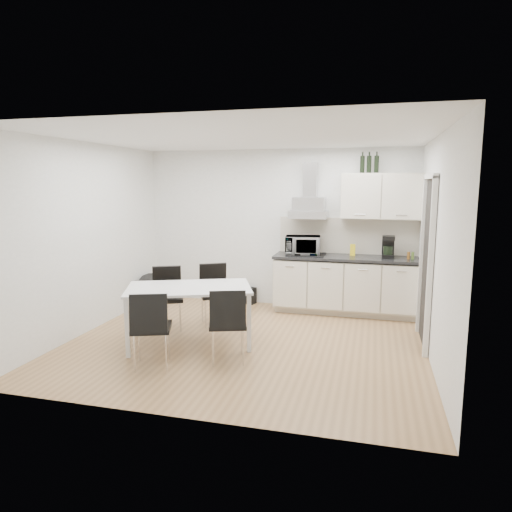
{
  "coord_description": "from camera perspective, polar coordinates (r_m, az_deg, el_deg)",
  "views": [
    {
      "loc": [
        1.56,
        -5.46,
        2.04
      ],
      "look_at": [
        0.07,
        0.27,
        1.1
      ],
      "focal_mm": 32.0,
      "sensor_mm": 36.0,
      "label": 1
    }
  ],
  "objects": [
    {
      "name": "ground",
      "position": [
        6.03,
        -1.33,
        -10.75
      ],
      "size": [
        4.5,
        4.5,
        0.0
      ],
      "primitive_type": "plane",
      "color": "#AA8152",
      "rests_on": "ground"
    },
    {
      "name": "wall_back",
      "position": [
        7.66,
        2.74,
        3.47
      ],
      "size": [
        4.5,
        0.1,
        2.6
      ],
      "primitive_type": "cube",
      "color": "white",
      "rests_on": "ground"
    },
    {
      "name": "wall_front",
      "position": [
        3.87,
        -9.54,
        -2.17
      ],
      "size": [
        4.5,
        0.1,
        2.6
      ],
      "primitive_type": "cube",
      "color": "white",
      "rests_on": "ground"
    },
    {
      "name": "wall_left",
      "position": [
        6.7,
        -20.24,
        2.12
      ],
      "size": [
        0.1,
        4.0,
        2.6
      ],
      "primitive_type": "cube",
      "color": "white",
      "rests_on": "ground"
    },
    {
      "name": "wall_right",
      "position": [
        5.55,
        21.56,
        0.72
      ],
      "size": [
        0.1,
        4.0,
        2.6
      ],
      "primitive_type": "cube",
      "color": "white",
      "rests_on": "ground"
    },
    {
      "name": "ceiling",
      "position": [
        5.7,
        -1.43,
        14.65
      ],
      "size": [
        4.5,
        4.5,
        0.0
      ],
      "primitive_type": "plane",
      "color": "white",
      "rests_on": "wall_back"
    },
    {
      "name": "doorway",
      "position": [
        6.12,
        20.45,
        -0.86
      ],
      "size": [
        0.08,
        1.04,
        2.1
      ],
      "primitive_type": "cube",
      "color": "white",
      "rests_on": "ground"
    },
    {
      "name": "kitchenette",
      "position": [
        7.3,
        11.38,
        -0.69
      ],
      "size": [
        2.22,
        0.64,
        2.52
      ],
      "color": "beige",
      "rests_on": "ground"
    },
    {
      "name": "dining_table",
      "position": [
        5.86,
        -8.37,
        -4.51
      ],
      "size": [
        1.76,
        1.39,
        0.75
      ],
      "rotation": [
        0.0,
        0.0,
        0.38
      ],
      "color": "white",
      "rests_on": "ground"
    },
    {
      "name": "chair_far_left",
      "position": [
        6.54,
        -11.0,
        -5.31
      ],
      "size": [
        0.61,
        0.64,
        0.88
      ],
      "primitive_type": null,
      "rotation": [
        0.0,
        0.0,
        3.59
      ],
      "color": "black",
      "rests_on": "ground"
    },
    {
      "name": "chair_far_right",
      "position": [
        6.67,
        -5.12,
        -4.9
      ],
      "size": [
        0.63,
        0.65,
        0.88
      ],
      "primitive_type": null,
      "rotation": [
        0.0,
        0.0,
        3.65
      ],
      "color": "black",
      "rests_on": "ground"
    },
    {
      "name": "chair_near_left",
      "position": [
        5.29,
        -12.91,
        -8.82
      ],
      "size": [
        0.59,
        0.62,
        0.88
      ],
      "primitive_type": null,
      "rotation": [
        0.0,
        0.0,
        0.35
      ],
      "color": "black",
      "rests_on": "ground"
    },
    {
      "name": "chair_near_right",
      "position": [
        5.32,
        -3.56,
        -8.52
      ],
      "size": [
        0.58,
        0.62,
        0.88
      ],
      "primitive_type": null,
      "rotation": [
        0.0,
        0.0,
        0.33
      ],
      "color": "black",
      "rests_on": "ground"
    },
    {
      "name": "guitar_amp",
      "position": [
        8.0,
        -13.2,
        -4.2
      ],
      "size": [
        0.43,
        0.63,
        0.48
      ],
      "rotation": [
        0.0,
        0.0,
        0.34
      ],
      "color": "black",
      "rests_on": "ground"
    },
    {
      "name": "floor_speaker",
      "position": [
        7.86,
        -0.7,
        -4.96
      ],
      "size": [
        0.2,
        0.19,
        0.28
      ],
      "primitive_type": "cube",
      "rotation": [
        0.0,
        0.0,
        -0.27
      ],
      "color": "black",
      "rests_on": "ground"
    }
  ]
}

